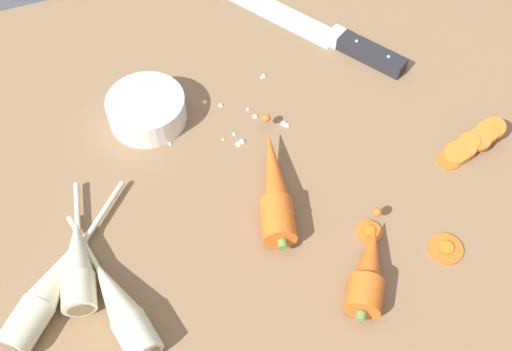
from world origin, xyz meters
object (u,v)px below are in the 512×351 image
at_px(parsnip_mid_right, 119,305).
at_px(carrot_slice_stray_mid, 369,231).
at_px(parsnip_mid_left, 78,264).
at_px(carrot_slice_stray_near, 446,248).
at_px(parsnip_front, 51,286).
at_px(chefs_knife, 305,24).
at_px(carrot_slice_stack, 472,143).
at_px(prep_bowl, 147,109).
at_px(whole_carrot_second, 368,269).
at_px(whole_carrot, 275,187).

xyz_separation_m(parsnip_mid_right, carrot_slice_stray_mid, (0.31, -0.01, -0.02)).
bearing_deg(parsnip_mid_left, carrot_slice_stray_mid, -12.29).
distance_m(parsnip_mid_left, carrot_slice_stray_near, 0.45).
height_order(parsnip_front, carrot_slice_stray_near, parsnip_front).
distance_m(chefs_knife, carrot_slice_stack, 0.33).
bearing_deg(carrot_slice_stack, prep_bowl, 152.18).
bearing_deg(prep_bowl, chefs_knife, 18.93).
bearing_deg(carrot_slice_stray_mid, whole_carrot_second, -120.35).
height_order(parsnip_mid_left, carrot_slice_stray_near, parsnip_mid_left).
bearing_deg(parsnip_front, carrot_slice_stray_mid, -8.66).
height_order(chefs_knife, carrot_slice_stray_mid, chefs_knife).
height_order(parsnip_front, parsnip_mid_left, same).
bearing_deg(carrot_slice_stray_near, prep_bowl, 130.65).
bearing_deg(parsnip_mid_left, parsnip_mid_right, -63.54).
distance_m(parsnip_front, parsnip_mid_left, 0.04).
relative_size(whole_carrot, carrot_slice_stray_mid, 6.14).
distance_m(parsnip_front, parsnip_mid_right, 0.08).
xyz_separation_m(carrot_slice_stack, prep_bowl, (-0.40, 0.21, 0.01)).
bearing_deg(parsnip_front, prep_bowl, 52.05).
bearing_deg(carrot_slice_stray_mid, carrot_slice_stack, 20.00).
height_order(carrot_slice_stray_mid, prep_bowl, prep_bowl).
xyz_separation_m(chefs_knife, parsnip_front, (-0.46, -0.32, 0.01)).
relative_size(parsnip_front, carrot_slice_stack, 1.81).
bearing_deg(parsnip_mid_left, carrot_slice_stray_near, -17.05).
xyz_separation_m(whole_carrot, parsnip_mid_right, (-0.22, -0.08, -0.00)).
bearing_deg(whole_carrot_second, chefs_knife, 75.94).
distance_m(whole_carrot_second, carrot_slice_stack, 0.25).
bearing_deg(chefs_knife, whole_carrot_second, -104.06).
bearing_deg(parsnip_mid_right, carrot_slice_stray_mid, -1.48).
height_order(whole_carrot, whole_carrot_second, same).
distance_m(parsnip_front, prep_bowl, 0.28).
relative_size(chefs_knife, carrot_slice_stray_near, 7.25).
height_order(chefs_knife, whole_carrot_second, whole_carrot_second).
distance_m(parsnip_front, carrot_slice_stack, 0.57).
bearing_deg(parsnip_front, parsnip_mid_right, -36.28).
xyz_separation_m(chefs_knife, whole_carrot_second, (-0.11, -0.43, 0.01)).
height_order(whole_carrot_second, carrot_slice_stack, whole_carrot_second).
distance_m(whole_carrot, prep_bowl, 0.22).
distance_m(carrot_slice_stack, prep_bowl, 0.45).
relative_size(carrot_slice_stack, carrot_slice_stray_near, 2.45).
bearing_deg(parsnip_mid_right, parsnip_mid_left, 116.46).
distance_m(parsnip_front, carrot_slice_stray_near, 0.47).
height_order(whole_carrot_second, parsnip_mid_left, whole_carrot_second).
xyz_separation_m(whole_carrot_second, parsnip_mid_right, (-0.28, 0.06, -0.00)).
distance_m(parsnip_mid_left, prep_bowl, 0.25).
height_order(whole_carrot_second, parsnip_mid_right, whole_carrot_second).
xyz_separation_m(whole_carrot, whole_carrot_second, (0.06, -0.15, -0.00)).
bearing_deg(prep_bowl, carrot_slice_stack, -27.82).
xyz_separation_m(whole_carrot, carrot_slice_stack, (0.28, -0.02, -0.01)).
height_order(parsnip_mid_right, carrot_slice_stray_near, parsnip_mid_right).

